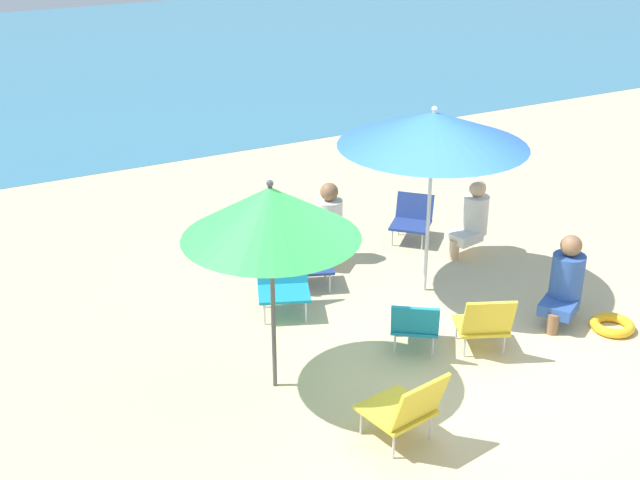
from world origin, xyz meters
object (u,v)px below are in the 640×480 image
(beach_chair_c, at_px, (412,217))
(beach_chair_a, at_px, (415,323))
(beach_chair_d, at_px, (407,407))
(umbrella_blue, at_px, (433,129))
(beach_chair_b, at_px, (485,323))
(person_a, at_px, (472,217))
(person_b, at_px, (328,223))
(swim_ring, at_px, (612,325))
(beach_chair_f, at_px, (299,260))
(beach_chair_e, at_px, (283,281))
(person_c, at_px, (565,281))
(umbrella_green, at_px, (271,213))

(beach_chair_c, bearing_deg, beach_chair_a, 12.22)
(beach_chair_d, bearing_deg, umbrella_blue, -47.86)
(beach_chair_b, relative_size, person_a, 0.72)
(person_b, distance_m, swim_ring, 3.29)
(beach_chair_d, relative_size, beach_chair_f, 0.96)
(beach_chair_e, height_order, person_b, person_b)
(person_c, bearing_deg, beach_chair_e, -63.10)
(beach_chair_a, relative_size, beach_chair_d, 1.03)
(person_a, bearing_deg, person_b, -32.63)
(beach_chair_a, distance_m, beach_chair_b, 0.66)
(beach_chair_e, height_order, beach_chair_f, beach_chair_f)
(beach_chair_e, xyz_separation_m, person_b, (0.97, 0.84, 0.14))
(beach_chair_f, xyz_separation_m, swim_ring, (2.36, -2.31, -0.27))
(umbrella_green, distance_m, beach_chair_e, 1.94)
(beach_chair_a, height_order, swim_ring, beach_chair_a)
(person_c, height_order, swim_ring, person_c)
(beach_chair_b, distance_m, person_a, 2.29)
(beach_chair_b, relative_size, swim_ring, 1.50)
(beach_chair_c, bearing_deg, beach_chair_e, -22.53)
(beach_chair_d, xyz_separation_m, beach_chair_e, (0.10, 2.47, -0.02))
(person_c, bearing_deg, person_a, -126.58)
(beach_chair_a, bearing_deg, person_a, -14.20)
(beach_chair_a, distance_m, beach_chair_c, 2.68)
(beach_chair_d, bearing_deg, beach_chair_b, -70.18)
(person_c, bearing_deg, beach_chair_c, -115.52)
(umbrella_green, bearing_deg, beach_chair_d, -65.25)
(beach_chair_a, distance_m, person_c, 1.69)
(beach_chair_e, distance_m, person_b, 1.29)
(umbrella_blue, bearing_deg, person_a, 28.18)
(swim_ring, bearing_deg, person_b, 122.78)
(person_a, height_order, person_c, person_c)
(beach_chair_e, bearing_deg, umbrella_green, -6.73)
(beach_chair_a, xyz_separation_m, beach_chair_d, (-0.83, -1.12, 0.02))
(beach_chair_c, bearing_deg, beach_chair_d, 11.04)
(beach_chair_c, distance_m, swim_ring, 2.87)
(person_b, distance_m, person_c, 2.77)
(umbrella_green, height_order, beach_chair_a, umbrella_green)
(beach_chair_d, height_order, person_c, person_c)
(umbrella_blue, relative_size, person_a, 2.26)
(person_b, bearing_deg, beach_chair_e, -3.18)
(umbrella_green, distance_m, beach_chair_b, 2.44)
(umbrella_green, relative_size, beach_chair_d, 2.88)
(umbrella_blue, xyz_separation_m, person_b, (-0.59, 1.15, -1.35))
(umbrella_blue, height_order, person_b, umbrella_blue)
(person_a, bearing_deg, beach_chair_a, 28.10)
(beach_chair_b, relative_size, person_c, 0.70)
(beach_chair_f, bearing_deg, beach_chair_a, -58.37)
(umbrella_green, height_order, swim_ring, umbrella_green)
(umbrella_blue, distance_m, beach_chair_c, 2.06)
(beach_chair_b, height_order, person_a, person_a)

